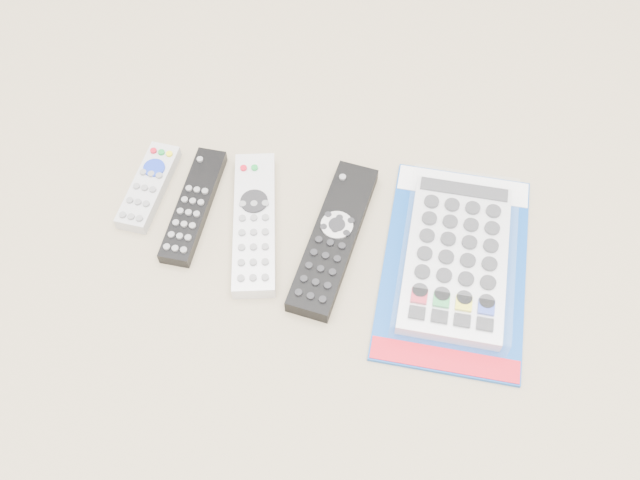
# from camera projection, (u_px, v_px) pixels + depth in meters

# --- Properties ---
(remote_small_grey) EXTENTS (0.05, 0.14, 0.02)m
(remote_small_grey) POSITION_uv_depth(u_px,v_px,m) (149.00, 187.00, 0.93)
(remote_small_grey) COLOR #ACACAF
(remote_small_grey) RESTS_ON ground
(remote_slim_black) EXTENTS (0.05, 0.18, 0.02)m
(remote_slim_black) POSITION_uv_depth(u_px,v_px,m) (194.00, 206.00, 0.92)
(remote_slim_black) COLOR black
(remote_slim_black) RESTS_ON ground
(remote_silver_dvd) EXTENTS (0.09, 0.21, 0.02)m
(remote_silver_dvd) POSITION_uv_depth(u_px,v_px,m) (255.00, 223.00, 0.90)
(remote_silver_dvd) COLOR silver
(remote_silver_dvd) RESTS_ON ground
(remote_large_black) EXTENTS (0.09, 0.23, 0.02)m
(remote_large_black) POSITION_uv_depth(u_px,v_px,m) (334.00, 238.00, 0.89)
(remote_large_black) COLOR black
(remote_large_black) RESTS_ON ground
(jumbo_remote_packaged) EXTENTS (0.19, 0.29, 0.04)m
(jumbo_remote_packaged) POSITION_uv_depth(u_px,v_px,m) (456.00, 257.00, 0.87)
(jumbo_remote_packaged) COLOR #0E439A
(jumbo_remote_packaged) RESTS_ON ground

